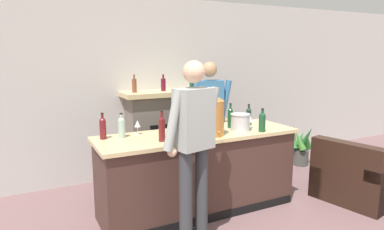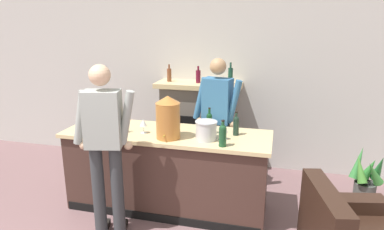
{
  "view_description": "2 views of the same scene",
  "coord_description": "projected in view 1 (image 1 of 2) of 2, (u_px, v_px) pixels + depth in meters",
  "views": [
    {
      "loc": [
        -1.7,
        -1.31,
        1.91
      ],
      "look_at": [
        0.15,
        2.35,
        1.17
      ],
      "focal_mm": 32.0,
      "sensor_mm": 36.0,
      "label": 1
    },
    {
      "loc": [
        1.4,
        -1.43,
        2.25
      ],
      "look_at": [
        0.4,
        2.48,
        1.13
      ],
      "focal_mm": 32.0,
      "sensor_mm": 36.0,
      "label": 2
    }
  ],
  "objects": [
    {
      "name": "wine_glass_front_left",
      "position": [
        183.0,
        126.0,
        3.86
      ],
      "size": [
        0.08,
        0.08,
        0.17
      ],
      "color": "silver",
      "rests_on": "bar_counter"
    },
    {
      "name": "wine_glass_front_right",
      "position": [
        137.0,
        124.0,
        3.97
      ],
      "size": [
        0.07,
        0.07,
        0.17
      ],
      "color": "silver",
      "rests_on": "bar_counter"
    },
    {
      "name": "person_bartender",
      "position": [
        209.0,
        119.0,
        4.82
      ],
      "size": [
        0.65,
        0.36,
        1.8
      ],
      "color": "#2B2028",
      "rests_on": "ground_plane"
    },
    {
      "name": "armchair_black",
      "position": [
        354.0,
        180.0,
        4.48
      ],
      "size": [
        0.98,
        1.06,
        0.82
      ],
      "color": "black",
      "rests_on": "ground_plane"
    },
    {
      "name": "wine_bottle_burgundy_dark",
      "position": [
        162.0,
        128.0,
        3.66
      ],
      "size": [
        0.07,
        0.07,
        0.33
      ],
      "color": "maroon",
      "rests_on": "bar_counter"
    },
    {
      "name": "wine_bottle_riesling_slim",
      "position": [
        262.0,
        121.0,
        4.12
      ],
      "size": [
        0.08,
        0.08,
        0.28
      ],
      "color": "#1A4728",
      "rests_on": "bar_counter"
    },
    {
      "name": "copper_dispenser",
      "position": [
        212.0,
        115.0,
        3.91
      ],
      "size": [
        0.27,
        0.31,
        0.48
      ],
      "color": "#B87234",
      "rests_on": "bar_counter"
    },
    {
      "name": "potted_plant_corner",
      "position": [
        301.0,
        146.0,
        5.9
      ],
      "size": [
        0.44,
        0.43,
        0.72
      ],
      "color": "#494C47",
      "rests_on": "ground_plane"
    },
    {
      "name": "wine_bottle_cabernet_heavy",
      "position": [
        122.0,
        126.0,
        3.83
      ],
      "size": [
        0.08,
        0.08,
        0.28
      ],
      "color": "#9EBCAE",
      "rests_on": "bar_counter"
    },
    {
      "name": "wine_bottle_chardonnay_pale",
      "position": [
        249.0,
        116.0,
        4.5
      ],
      "size": [
        0.07,
        0.07,
        0.28
      ],
      "color": "#1B3024",
      "rests_on": "bar_counter"
    },
    {
      "name": "person_customer",
      "position": [
        194.0,
        147.0,
        3.27
      ],
      "size": [
        0.65,
        0.37,
        1.85
      ],
      "color": "#34363A",
      "rests_on": "ground_plane"
    },
    {
      "name": "fireplace_stone",
      "position": [
        164.0,
        133.0,
        5.31
      ],
      "size": [
        1.27,
        0.52,
        1.67
      ],
      "color": "slate",
      "rests_on": "ground_plane"
    },
    {
      "name": "ice_bucket_steel",
      "position": [
        240.0,
        122.0,
        4.17
      ],
      "size": [
        0.24,
        0.24,
        0.21
      ],
      "color": "silver",
      "rests_on": "bar_counter"
    },
    {
      "name": "wall_back_panel",
      "position": [
        142.0,
        88.0,
        5.3
      ],
      "size": [
        12.0,
        0.07,
        2.75
      ],
      "color": "silver",
      "rests_on": "ground_plane"
    },
    {
      "name": "wine_glass_mid_counter",
      "position": [
        250.0,
        119.0,
        4.3
      ],
      "size": [
        0.08,
        0.08,
        0.17
      ],
      "color": "silver",
      "rests_on": "bar_counter"
    },
    {
      "name": "wine_bottle_port_short",
      "position": [
        103.0,
        127.0,
        3.76
      ],
      "size": [
        0.07,
        0.07,
        0.3
      ],
      "color": "maroon",
      "rests_on": "bar_counter"
    },
    {
      "name": "wine_bottle_rose_blush",
      "position": [
        230.0,
        117.0,
        4.34
      ],
      "size": [
        0.07,
        0.07,
        0.31
      ],
      "color": "#13421E",
      "rests_on": "bar_counter"
    },
    {
      "name": "bar_counter",
      "position": [
        198.0,
        172.0,
        4.16
      ],
      "size": [
        2.44,
        0.79,
        0.98
      ],
      "color": "#422B24",
      "rests_on": "ground_plane"
    }
  ]
}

